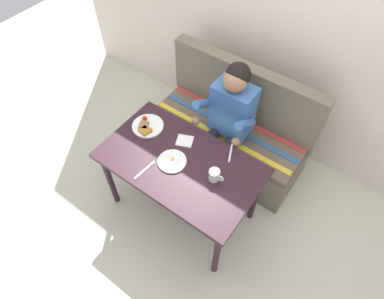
{
  "coord_description": "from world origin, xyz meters",
  "views": [
    {
      "loc": [
        0.88,
        -1.07,
        2.7
      ],
      "look_at": [
        0.0,
        0.15,
        0.72
      ],
      "focal_mm": 30.49,
      "sensor_mm": 36.0,
      "label": 1
    }
  ],
  "objects_px": {
    "person": "(228,116)",
    "couch": "(230,133)",
    "plate_breakfast": "(147,126)",
    "fork": "(230,153)",
    "coffee_mug": "(215,175)",
    "knife": "(145,170)",
    "plate_eggs": "(172,161)",
    "table": "(180,168)",
    "napkin": "(185,141)"
  },
  "relations": [
    {
      "from": "person",
      "to": "couch",
      "type": "bearing_deg",
      "value": 104.62
    },
    {
      "from": "plate_breakfast",
      "to": "fork",
      "type": "height_order",
      "value": "plate_breakfast"
    },
    {
      "from": "coffee_mug",
      "to": "knife",
      "type": "xyz_separation_m",
      "value": [
        -0.45,
        -0.23,
        -0.05
      ]
    },
    {
      "from": "person",
      "to": "fork",
      "type": "bearing_deg",
      "value": -54.87
    },
    {
      "from": "couch",
      "to": "person",
      "type": "bearing_deg",
      "value": -75.38
    },
    {
      "from": "couch",
      "to": "knife",
      "type": "bearing_deg",
      "value": -99.5
    },
    {
      "from": "person",
      "to": "plate_breakfast",
      "type": "height_order",
      "value": "person"
    },
    {
      "from": "person",
      "to": "plate_eggs",
      "type": "height_order",
      "value": "person"
    },
    {
      "from": "couch",
      "to": "knife",
      "type": "relative_size",
      "value": 7.2
    },
    {
      "from": "coffee_mug",
      "to": "table",
      "type": "bearing_deg",
      "value": -175.2
    },
    {
      "from": "table",
      "to": "plate_eggs",
      "type": "relative_size",
      "value": 5.62
    },
    {
      "from": "plate_eggs",
      "to": "plate_breakfast",
      "type": "bearing_deg",
      "value": 157.92
    },
    {
      "from": "couch",
      "to": "fork",
      "type": "bearing_deg",
      "value": -61.53
    },
    {
      "from": "table",
      "to": "coffee_mug",
      "type": "height_order",
      "value": "coffee_mug"
    },
    {
      "from": "table",
      "to": "person",
      "type": "height_order",
      "value": "person"
    },
    {
      "from": "napkin",
      "to": "fork",
      "type": "bearing_deg",
      "value": 16.99
    },
    {
      "from": "person",
      "to": "plate_breakfast",
      "type": "xyz_separation_m",
      "value": [
        -0.46,
        -0.47,
        0.0
      ]
    },
    {
      "from": "plate_eggs",
      "to": "fork",
      "type": "xyz_separation_m",
      "value": [
        0.31,
        0.32,
        -0.01
      ]
    },
    {
      "from": "coffee_mug",
      "to": "napkin",
      "type": "height_order",
      "value": "coffee_mug"
    },
    {
      "from": "coffee_mug",
      "to": "knife",
      "type": "bearing_deg",
      "value": -152.42
    },
    {
      "from": "table",
      "to": "plate_breakfast",
      "type": "bearing_deg",
      "value": 164.46
    },
    {
      "from": "table",
      "to": "knife",
      "type": "relative_size",
      "value": 6.0
    },
    {
      "from": "table",
      "to": "plate_breakfast",
      "type": "xyz_separation_m",
      "value": [
        -0.42,
        0.12,
        0.1
      ]
    },
    {
      "from": "couch",
      "to": "plate_breakfast",
      "type": "bearing_deg",
      "value": -122.81
    },
    {
      "from": "table",
      "to": "plate_eggs",
      "type": "distance_m",
      "value": 0.11
    },
    {
      "from": "plate_breakfast",
      "to": "coffee_mug",
      "type": "relative_size",
      "value": 2.15
    },
    {
      "from": "couch",
      "to": "coffee_mug",
      "type": "distance_m",
      "value": 0.91
    },
    {
      "from": "coffee_mug",
      "to": "fork",
      "type": "height_order",
      "value": "coffee_mug"
    },
    {
      "from": "table",
      "to": "knife",
      "type": "height_order",
      "value": "knife"
    },
    {
      "from": "plate_eggs",
      "to": "knife",
      "type": "xyz_separation_m",
      "value": [
        -0.12,
        -0.18,
        -0.01
      ]
    },
    {
      "from": "person",
      "to": "fork",
      "type": "relative_size",
      "value": 7.13
    },
    {
      "from": "person",
      "to": "plate_breakfast",
      "type": "distance_m",
      "value": 0.66
    },
    {
      "from": "plate_breakfast",
      "to": "coffee_mug",
      "type": "xyz_separation_m",
      "value": [
        0.7,
        -0.09,
        0.04
      ]
    },
    {
      "from": "plate_breakfast",
      "to": "fork",
      "type": "relative_size",
      "value": 1.49
    },
    {
      "from": "napkin",
      "to": "fork",
      "type": "relative_size",
      "value": 0.73
    },
    {
      "from": "plate_breakfast",
      "to": "plate_eggs",
      "type": "xyz_separation_m",
      "value": [
        0.37,
        -0.15,
        -0.0
      ]
    },
    {
      "from": "person",
      "to": "knife",
      "type": "relative_size",
      "value": 6.06
    },
    {
      "from": "couch",
      "to": "plate_breakfast",
      "type": "height_order",
      "value": "couch"
    },
    {
      "from": "couch",
      "to": "plate_eggs",
      "type": "height_order",
      "value": "couch"
    },
    {
      "from": "plate_eggs",
      "to": "coffee_mug",
      "type": "distance_m",
      "value": 0.34
    },
    {
      "from": "napkin",
      "to": "knife",
      "type": "relative_size",
      "value": 0.62
    },
    {
      "from": "plate_breakfast",
      "to": "plate_eggs",
      "type": "height_order",
      "value": "plate_breakfast"
    },
    {
      "from": "table",
      "to": "fork",
      "type": "height_order",
      "value": "fork"
    },
    {
      "from": "coffee_mug",
      "to": "fork",
      "type": "distance_m",
      "value": 0.27
    },
    {
      "from": "table",
      "to": "plate_eggs",
      "type": "xyz_separation_m",
      "value": [
        -0.05,
        -0.03,
        0.09
      ]
    },
    {
      "from": "table",
      "to": "couch",
      "type": "xyz_separation_m",
      "value": [
        0.0,
        0.76,
        -0.32
      ]
    },
    {
      "from": "napkin",
      "to": "table",
      "type": "bearing_deg",
      "value": -63.17
    },
    {
      "from": "plate_breakfast",
      "to": "person",
      "type": "bearing_deg",
      "value": 45.61
    },
    {
      "from": "coffee_mug",
      "to": "fork",
      "type": "bearing_deg",
      "value": 95.61
    },
    {
      "from": "coffee_mug",
      "to": "fork",
      "type": "xyz_separation_m",
      "value": [
        -0.03,
        0.26,
        -0.05
      ]
    }
  ]
}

